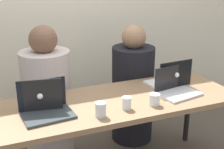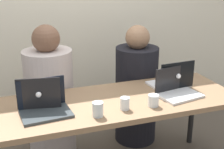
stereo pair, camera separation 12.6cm
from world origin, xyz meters
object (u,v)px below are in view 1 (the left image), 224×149
(laptop_back_left, at_px, (41,101))
(water_glass_right, at_px, (154,100))
(laptop_front_right, at_px, (176,88))
(water_glass_left, at_px, (101,111))
(water_glass_center, at_px, (127,104))
(person_on_left, at_px, (48,102))
(laptop_front_left, at_px, (46,108))
(laptop_back_right, at_px, (169,80))
(person_on_right, at_px, (133,91))

(laptop_back_left, height_order, water_glass_right, laptop_back_left)
(laptop_front_right, height_order, water_glass_left, laptop_front_right)
(laptop_back_left, distance_m, water_glass_center, 0.61)
(person_on_left, distance_m, laptop_front_right, 1.11)
(laptop_front_right, xyz_separation_m, water_glass_left, (-0.69, -0.14, -0.00))
(laptop_front_left, height_order, water_glass_right, laptop_front_left)
(person_on_left, bearing_deg, laptop_back_right, 149.53)
(person_on_right, xyz_separation_m, water_glass_center, (-0.40, -0.72, 0.23))
(person_on_right, height_order, water_glass_left, person_on_right)
(water_glass_center, relative_size, water_glass_left, 0.88)
(laptop_front_right, bearing_deg, person_on_right, 86.37)
(laptop_back_right, xyz_separation_m, water_glass_left, (-0.73, -0.31, -0.01))
(person_on_right, relative_size, water_glass_left, 11.53)
(laptop_back_right, bearing_deg, laptop_front_left, 3.11)
(person_on_right, bearing_deg, laptop_front_right, 90.21)
(person_on_right, xyz_separation_m, water_glass_right, (-0.19, -0.73, 0.23))
(person_on_left, relative_size, laptop_front_left, 3.45)
(water_glass_right, bearing_deg, person_on_right, 75.53)
(laptop_front_left, xyz_separation_m, water_glass_right, (0.75, -0.15, -0.01))
(laptop_back_left, bearing_deg, laptop_back_right, -168.94)
(water_glass_left, distance_m, water_glass_right, 0.42)
(person_on_left, distance_m, water_glass_center, 0.86)
(person_on_right, xyz_separation_m, laptop_front_right, (0.07, -0.61, 0.24))
(person_on_left, bearing_deg, laptop_back_left, 69.94)
(person_on_left, relative_size, water_glass_left, 12.07)
(laptop_back_right, bearing_deg, water_glass_right, 38.72)
(laptop_back_left, distance_m, water_glass_right, 0.81)
(laptop_back_right, distance_m, laptop_front_left, 1.06)
(water_glass_center, xyz_separation_m, water_glass_left, (-0.21, -0.04, 0.01))
(person_on_right, relative_size, water_glass_center, 13.05)
(laptop_front_right, height_order, water_glass_center, laptop_front_right)
(laptop_back_right, relative_size, water_glass_left, 3.25)
(person_on_left, xyz_separation_m, water_glass_center, (0.43, -0.72, 0.21))
(laptop_front_left, bearing_deg, water_glass_left, -32.13)
(water_glass_right, bearing_deg, water_glass_center, 175.47)
(laptop_front_left, bearing_deg, person_on_left, 74.03)
(laptop_front_left, bearing_deg, person_on_right, 27.02)
(person_on_right, bearing_deg, water_glass_center, 54.03)
(water_glass_center, xyz_separation_m, water_glass_right, (0.21, -0.02, -0.00))
(water_glass_center, distance_m, water_glass_left, 0.21)
(water_glass_right, bearing_deg, person_on_left, 130.98)
(laptop_back_left, relative_size, water_glass_right, 3.94)
(person_on_left, relative_size, person_on_right, 1.05)
(laptop_back_right, bearing_deg, laptop_front_right, 72.18)
(person_on_left, bearing_deg, water_glass_center, 115.83)
(laptop_back_left, relative_size, water_glass_center, 3.78)
(laptop_front_right, xyz_separation_m, water_glass_right, (-0.26, -0.12, -0.01))
(person_on_left, height_order, laptop_back_left, person_on_left)
(laptop_front_right, bearing_deg, laptop_back_right, 65.95)
(person_on_right, relative_size, laptop_front_left, 3.30)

